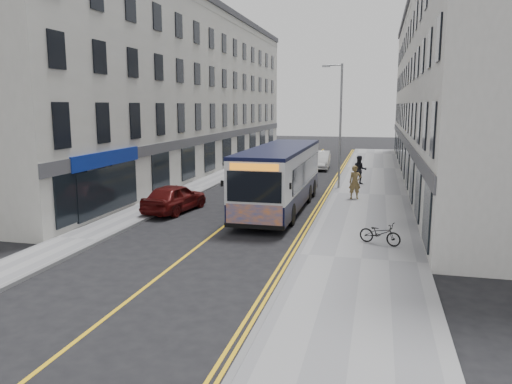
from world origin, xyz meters
The scene contains 17 objects.
ground centered at (0.00, 0.00, 0.00)m, with size 140.00×140.00×0.00m, color black.
pavement_east centered at (6.25, 12.00, 0.06)m, with size 4.50×64.00×0.12m, color gray.
pavement_west centered at (-5.00, 12.00, 0.06)m, with size 2.00×64.00×0.12m, color gray.
kerb_east centered at (4.00, 12.00, 0.07)m, with size 0.18×64.00×0.13m, color slate.
kerb_west centered at (-4.00, 12.00, 0.07)m, with size 0.18×64.00×0.13m, color slate.
road_centre_line centered at (0.00, 12.00, 0.00)m, with size 0.12×64.00×0.01m, color yellow.
road_dbl_yellow_inner centered at (3.55, 12.00, 0.00)m, with size 0.10×64.00×0.01m, color yellow.
road_dbl_yellow_outer centered at (3.75, 12.00, 0.00)m, with size 0.10×64.00×0.01m, color yellow.
terrace_east centered at (11.50, 21.00, 6.50)m, with size 6.00×46.00×13.00m, color silver.
terrace_west centered at (-9.00, 21.00, 6.50)m, with size 6.00×46.00×13.00m, color beige.
streetlamp centered at (4.17, 14.00, 4.38)m, with size 1.32×0.18×8.00m.
city_bus centered at (1.76, 6.85, 1.81)m, with size 2.65×11.36×3.30m.
bicycle centered at (6.87, 0.79, 0.56)m, with size 0.58×1.66×0.87m, color black.
pedestrian_near centered at (5.45, 10.26, 1.08)m, with size 0.70×0.46×1.91m, color olive.
pedestrian_far centered at (5.50, 15.77, 1.09)m, with size 0.94×0.74×1.94m, color black.
car_white centered at (1.80, 24.31, 0.76)m, with size 1.61×4.61×1.52m, color white.
car_maroon centered at (-3.40, 4.97, 0.74)m, with size 1.74×4.34×1.48m, color #510E0D.
Camera 1 is at (6.67, -18.45, 5.43)m, focal length 35.00 mm.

